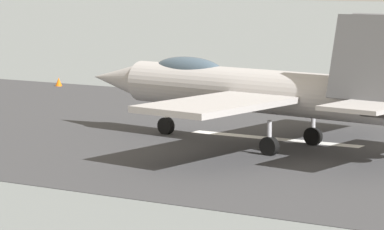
% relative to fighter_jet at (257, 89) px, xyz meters
% --- Properties ---
extents(ground_plane, '(400.00, 400.00, 0.00)m').
position_rel_fighter_jet_xyz_m(ground_plane, '(-0.76, -1.91, -2.37)').
color(ground_plane, slate).
extents(runway_strip, '(240.00, 26.00, 0.02)m').
position_rel_fighter_jet_xyz_m(runway_strip, '(-0.77, -1.91, -2.36)').
color(runway_strip, '#393A3C').
rests_on(runway_strip, ground).
extents(fighter_jet, '(17.29, 14.38, 5.57)m').
position_rel_fighter_jet_xyz_m(fighter_jet, '(0.00, 0.00, 0.00)').
color(fighter_jet, '#ACA8A6').
rests_on(fighter_jet, ground).
extents(marker_cone_mid, '(0.44, 0.44, 0.55)m').
position_rel_fighter_jet_xyz_m(marker_cone_mid, '(4.75, -13.51, -2.10)').
color(marker_cone_mid, orange).
rests_on(marker_cone_mid, ground).
extents(marker_cone_far, '(0.44, 0.44, 0.55)m').
position_rel_fighter_jet_xyz_m(marker_cone_far, '(21.13, -13.51, -2.10)').
color(marker_cone_far, orange).
rests_on(marker_cone_far, ground).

